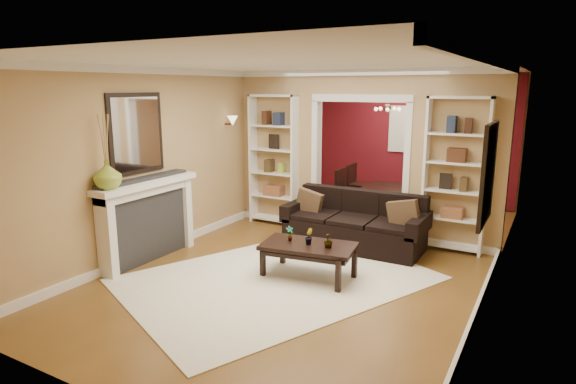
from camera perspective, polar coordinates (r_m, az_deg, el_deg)
The scene contains 30 objects.
floor at distance 7.24m, azimuth 4.81°, elevation -7.25°, with size 8.00×8.00×0.00m, color brown.
ceiling at distance 6.83m, azimuth 5.23°, elevation 14.61°, with size 8.00×8.00×0.00m, color white.
wall_back at distance 10.66m, azimuth 13.97°, elevation 6.19°, with size 8.00×8.00×0.00m, color tan.
wall_front at distance 3.73m, azimuth -21.32°, elevation -5.21°, with size 8.00×8.00×0.00m, color tan.
wall_left at distance 8.09m, azimuth -9.71°, elevation 4.54°, with size 8.00×8.00×0.00m, color tan.
wall_right at distance 6.34m, azimuth 23.87°, elevation 1.54°, with size 8.00×8.00×0.00m, color tan.
partition_wall at distance 8.01m, azimuth 8.56°, elevation 4.50°, with size 4.50×0.15×2.70m, color tan.
red_back_panel at distance 10.63m, azimuth 13.91°, elevation 6.02°, with size 4.44×0.04×2.64m, color maroon.
dining_window at distance 10.57m, azimuth 13.92°, elevation 7.24°, with size 0.78×0.03×0.98m, color #8CA5CC.
area_rug at distance 6.29m, azimuth -1.30°, elevation -10.27°, with size 2.64×3.70×0.01m, color white.
sofa at distance 7.43m, azimuth 7.86°, elevation -3.41°, with size 2.15×0.93×0.84m, color black.
pillow_left at distance 7.67m, azimuth 2.53°, elevation -1.31°, with size 0.41×0.12×0.41m, color brown.
pillow_right at distance 7.13m, azimuth 13.57°, elevation -2.57°, with size 0.44×0.13×0.44m, color brown.
coffee_table at distance 6.28m, azimuth 2.43°, elevation -8.14°, with size 1.19×0.64×0.45m, color black.
plant_left at distance 6.30m, azimuth 0.20°, elevation -4.95°, with size 0.11×0.07×0.20m, color #336626.
plant_center at distance 6.18m, azimuth 2.46°, elevation -5.28°, with size 0.11×0.09×0.21m, color #336626.
plant_right at distance 6.07m, azimuth 4.80°, elevation -5.72°, with size 0.11×0.11×0.19m, color #336626.
bookshelf_left at distance 8.56m, azimuth -1.65°, elevation 3.77°, with size 0.90×0.30×2.30m, color white.
bookshelf_right at distance 7.47m, azimuth 19.21°, elevation 1.84°, with size 0.90×0.30×2.30m, color white.
fireplace at distance 7.05m, azimuth -16.13°, elevation -3.32°, with size 0.32×1.70×1.16m, color white.
vase at distance 6.46m, azimuth -20.61°, elevation 1.91°, with size 0.35×0.35×0.36m, color #8FAC37.
mirror at distance 6.93m, azimuth -17.55°, elevation 6.61°, with size 0.03×0.95×1.10m, color silver.
wall_sconce at distance 8.41m, azimuth -6.93°, elevation 8.20°, with size 0.18×0.18×0.22m, color #FFE0A5.
framed_art at distance 5.33m, azimuth 22.53°, elevation 1.98°, with size 0.04×0.85×1.05m, color black.
dining_table at distance 9.53m, azimuth 11.25°, elevation -1.06°, with size 0.81×1.45×0.51m, color black.
dining_chair_nw at distance 9.39m, azimuth 7.54°, elevation 0.09°, with size 0.44×0.44×0.90m, color black.
dining_chair_ne at distance 9.05m, azimuth 14.02°, elevation -0.49°, with size 0.47×0.47×0.94m, color black.
dining_chair_sw at distance 9.94m, azimuth 8.83°, elevation 0.78°, with size 0.45×0.45×0.91m, color black.
dining_chair_se at distance 9.63m, azimuth 14.96°, elevation -0.09°, with size 0.42×0.42×0.84m, color black.
chandelier at distance 9.37m, azimuth 12.01°, elevation 9.60°, with size 0.50×0.50×0.30m, color #3A231A.
Camera 1 is at (2.80, -6.23, 2.42)m, focal length 30.00 mm.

